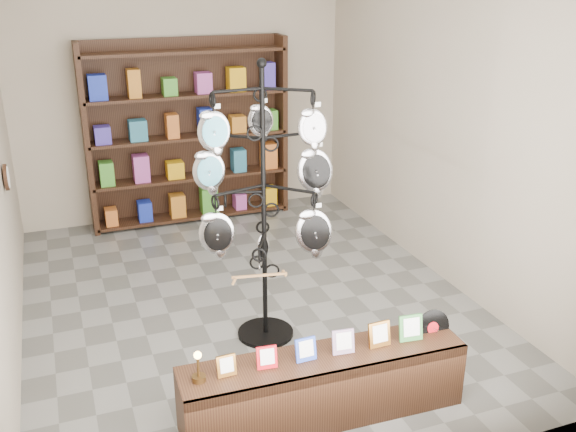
# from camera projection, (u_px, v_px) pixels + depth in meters

# --- Properties ---
(ground) EXTENTS (5.00, 5.00, 0.00)m
(ground) POSITION_uv_depth(u_px,v_px,m) (247.00, 299.00, 6.10)
(ground) COLOR slate
(ground) RESTS_ON ground
(room_envelope) EXTENTS (5.00, 5.00, 5.00)m
(room_envelope) POSITION_uv_depth(u_px,v_px,m) (242.00, 106.00, 5.43)
(room_envelope) COLOR #AEA18C
(room_envelope) RESTS_ON ground
(display_tree) EXTENTS (1.23, 1.20, 2.33)m
(display_tree) POSITION_uv_depth(u_px,v_px,m) (264.00, 186.00, 5.03)
(display_tree) COLOR black
(display_tree) RESTS_ON ground
(front_shelf) EXTENTS (2.00, 0.48, 0.70)m
(front_shelf) POSITION_uv_depth(u_px,v_px,m) (324.00, 386.00, 4.43)
(front_shelf) COLOR black
(front_shelf) RESTS_ON ground
(back_shelving) EXTENTS (2.42, 0.36, 2.20)m
(back_shelving) POSITION_uv_depth(u_px,v_px,m) (189.00, 138.00, 7.73)
(back_shelving) COLOR black
(back_shelving) RESTS_ON ground
(wall_clocks) EXTENTS (0.03, 0.24, 0.84)m
(wall_clocks) POSITION_uv_depth(u_px,v_px,m) (1.00, 145.00, 5.61)
(wall_clocks) COLOR black
(wall_clocks) RESTS_ON ground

